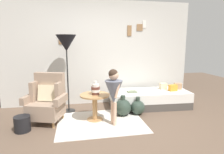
# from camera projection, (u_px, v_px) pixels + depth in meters

# --- Properties ---
(ground_plane) EXTENTS (12.00, 12.00, 0.00)m
(ground_plane) POSITION_uv_depth(u_px,v_px,m) (114.00, 136.00, 3.27)
(ground_plane) COLOR brown
(gallery_wall) EXTENTS (4.80, 0.12, 2.60)m
(gallery_wall) POSITION_uv_depth(u_px,v_px,m) (99.00, 53.00, 4.92)
(gallery_wall) COLOR beige
(gallery_wall) RESTS_ON ground
(rug) EXTENTS (1.68, 1.31, 0.01)m
(rug) POSITION_uv_depth(u_px,v_px,m) (101.00, 122.00, 3.84)
(rug) COLOR silver
(rug) RESTS_ON ground
(armchair) EXTENTS (0.87, 0.76, 0.97)m
(armchair) POSITION_uv_depth(u_px,v_px,m) (47.00, 100.00, 3.82)
(armchair) COLOR tan
(armchair) RESTS_ON ground
(daybed) EXTENTS (1.94, 0.90, 0.40)m
(daybed) POSITION_uv_depth(u_px,v_px,m) (149.00, 99.00, 4.74)
(daybed) COLOR #4C4742
(daybed) RESTS_ON ground
(pillow_head) EXTENTS (0.19, 0.15, 0.15)m
(pillow_head) POSITION_uv_depth(u_px,v_px,m) (178.00, 86.00, 4.87)
(pillow_head) COLOR tan
(pillow_head) RESTS_ON daybed
(pillow_mid) EXTENTS (0.19, 0.13, 0.15)m
(pillow_mid) POSITION_uv_depth(u_px,v_px,m) (173.00, 88.00, 4.70)
(pillow_mid) COLOR orange
(pillow_mid) RESTS_ON daybed
(pillow_back) EXTENTS (0.17, 0.13, 0.16)m
(pillow_back) POSITION_uv_depth(u_px,v_px,m) (163.00, 86.00, 4.87)
(pillow_back) COLOR beige
(pillow_back) RESTS_ON daybed
(side_table) EXTENTS (0.59, 0.59, 0.54)m
(side_table) POSITION_uv_depth(u_px,v_px,m) (95.00, 102.00, 3.89)
(side_table) COLOR tan
(side_table) RESTS_ON ground
(vase_striped) EXTENTS (0.17, 0.17, 0.28)m
(vase_striped) POSITION_uv_depth(u_px,v_px,m) (96.00, 89.00, 3.84)
(vase_striped) COLOR brown
(vase_striped) RESTS_ON side_table
(floor_lamp) EXTENTS (0.44, 0.44, 1.73)m
(floor_lamp) POSITION_uv_depth(u_px,v_px,m) (66.00, 45.00, 4.19)
(floor_lamp) COLOR black
(floor_lamp) RESTS_ON ground
(person_child) EXTENTS (0.34, 0.34, 1.09)m
(person_child) POSITION_uv_depth(u_px,v_px,m) (114.00, 90.00, 3.61)
(person_child) COLOR #D8AD8E
(person_child) RESTS_ON ground
(book_on_daybed) EXTENTS (0.23, 0.17, 0.03)m
(book_on_daybed) POSITION_uv_depth(u_px,v_px,m) (132.00, 92.00, 4.57)
(book_on_daybed) COLOR #6C775A
(book_on_daybed) RESTS_ON daybed
(demijohn_near) EXTENTS (0.37, 0.37, 0.45)m
(demijohn_near) POSITION_uv_depth(u_px,v_px,m) (123.00, 107.00, 4.16)
(demijohn_near) COLOR #2D3D33
(demijohn_near) RESTS_ON ground
(demijohn_far) EXTENTS (0.32, 0.32, 0.40)m
(demijohn_far) POSITION_uv_depth(u_px,v_px,m) (138.00, 107.00, 4.24)
(demijohn_far) COLOR #2D3D33
(demijohn_far) RESTS_ON ground
(magazine_basket) EXTENTS (0.28, 0.28, 0.28)m
(magazine_basket) POSITION_uv_depth(u_px,v_px,m) (22.00, 124.00, 3.43)
(magazine_basket) COLOR black
(magazine_basket) RESTS_ON ground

